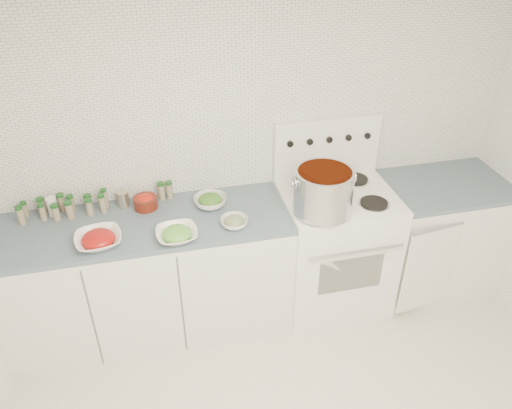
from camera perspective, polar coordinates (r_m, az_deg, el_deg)
name	(u,v)px	position (r m, az deg, el deg)	size (l,w,h in m)	color
room_walls	(347,228)	(2.00, 10.34, -2.71)	(3.54, 3.04, 2.52)	white
counter_left	(151,277)	(3.50, -11.89, -8.07)	(1.85, 0.62, 0.90)	white
stove	(333,245)	(3.66, 8.81, -4.59)	(0.76, 0.70, 1.36)	white
counter_right	(435,235)	(4.03, 19.75, -3.27)	(0.89, 0.68, 0.90)	white
stock_pot	(323,190)	(3.12, 7.71, 1.69)	(0.39, 0.37, 0.28)	silver
bowl_tomato	(98,239)	(3.08, -17.58, -3.82)	(0.30, 0.30, 0.09)	white
bowl_snowpea	(177,234)	(3.02, -9.04, -3.37)	(0.26, 0.26, 0.08)	white
bowl_broccoli	(210,201)	(3.30, -5.25, 0.42)	(0.22, 0.22, 0.09)	white
bowl_zucchini	(234,222)	(3.10, -2.49, -1.98)	(0.22, 0.22, 0.07)	white
bowl_pepper	(145,201)	(3.34, -12.52, 0.34)	(0.16, 0.16, 0.10)	#53180E
salt_canister	(52,206)	(3.44, -22.25, -0.21)	(0.06, 0.06, 0.13)	white
tin_can	(123,199)	(3.39, -14.97, 0.64)	(0.08, 0.08, 0.11)	gray
spice_cluster	(81,204)	(3.40, -19.39, 0.05)	(0.97, 0.15, 0.14)	gray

